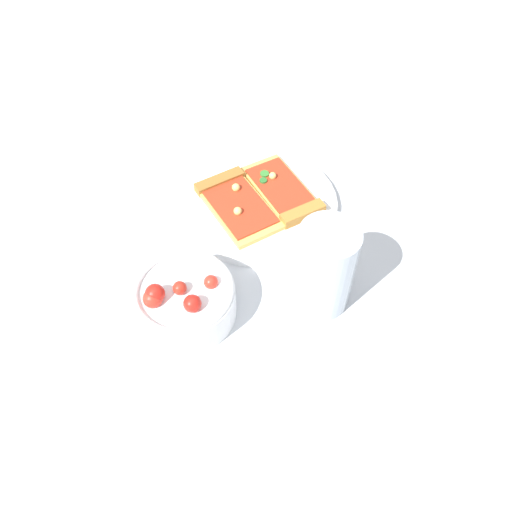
{
  "coord_description": "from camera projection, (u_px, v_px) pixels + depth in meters",
  "views": [
    {
      "loc": [
        0.27,
        0.46,
        0.6
      ],
      "look_at": [
        0.04,
        0.08,
        0.03
      ],
      "focal_mm": 35.76,
      "sensor_mm": 36.0,
      "label": 1
    }
  ],
  "objects": [
    {
      "name": "ground_plane",
      "position": [
        254.0,
        222.0,
        0.8
      ],
      "size": [
        2.4,
        2.4,
        0.0
      ],
      "primitive_type": "plane",
      "color": "silver",
      "rests_on": "ground"
    },
    {
      "name": "soda_glass",
      "position": [
        324.0,
        272.0,
        0.66
      ],
      "size": [
        0.08,
        0.08,
        0.14
      ],
      "color": "silver",
      "rests_on": "ground_plane"
    },
    {
      "name": "plate",
      "position": [
        259.0,
        203.0,
        0.82
      ],
      "size": [
        0.25,
        0.25,
        0.01
      ],
      "primitive_type": "cylinder",
      "color": "white",
      "rests_on": "ground_plane"
    },
    {
      "name": "salad_bowl",
      "position": [
        185.0,
        300.0,
        0.67
      ],
      "size": [
        0.13,
        0.13,
        0.08
      ],
      "color": "white",
      "rests_on": "ground_plane"
    },
    {
      "name": "pizza_slice_far",
      "position": [
        285.0,
        193.0,
        0.81
      ],
      "size": [
        0.08,
        0.15,
        0.02
      ],
      "color": "#E5B256",
      "rests_on": "plate"
    },
    {
      "name": "pizza_slice_near",
      "position": [
        235.0,
        202.0,
        0.8
      ],
      "size": [
        0.08,
        0.15,
        0.02
      ],
      "color": "#E5B256",
      "rests_on": "plate"
    }
  ]
}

